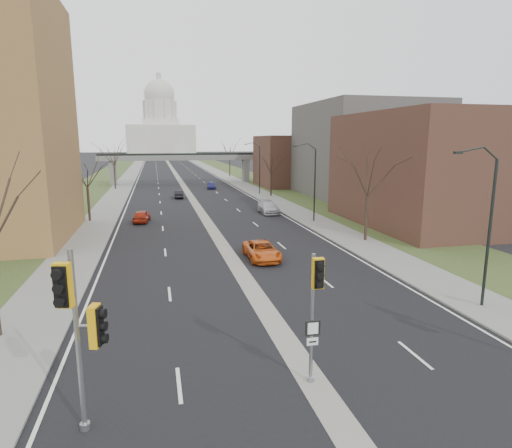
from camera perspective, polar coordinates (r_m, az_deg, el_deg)
name	(u,v)px	position (r m, az deg, el deg)	size (l,w,h in m)	color
ground	(323,398)	(16.73, 8.97, -21.92)	(700.00, 700.00, 0.00)	black
road_surface	(170,165)	(163.27, -11.39, 7.66)	(20.00, 600.00, 0.01)	black
median_strip	(170,165)	(163.27, -11.39, 7.66)	(1.20, 600.00, 0.02)	gray
sidewalk_right	(202,165)	(164.11, -7.17, 7.83)	(4.00, 600.00, 0.12)	gray
sidewalk_left	(137,166)	(163.30, -15.64, 7.49)	(4.00, 600.00, 0.12)	gray
grass_verge_right	(218,165)	(164.86, -5.07, 7.88)	(8.00, 600.00, 0.10)	#283A1B
grass_verge_left	(119,166)	(163.65, -17.75, 7.38)	(8.00, 600.00, 0.10)	#283A1B
commercial_block_near	(434,169)	(50.56, 22.68, 6.73)	(16.00, 20.00, 12.00)	#513226
commercial_block_mid	(364,150)	(73.09, 14.26, 9.49)	(18.00, 22.00, 15.00)	#56544F
commercial_block_far	(295,161)	(87.47, 5.16, 8.35)	(14.00, 14.00, 10.00)	#513226
pedestrian_bridge	(181,161)	(93.19, -9.94, 8.30)	(34.00, 3.00, 6.45)	slate
capitol	(161,128)	(333.11, -12.60, 12.44)	(48.00, 42.00, 55.75)	silver
streetlight_near	(482,182)	(25.21, 27.87, 4.96)	(2.61, 0.20, 8.70)	black
streetlight_mid	(308,160)	(47.91, 7.00, 8.44)	(2.61, 0.20, 8.70)	black
streetlight_far	(255,153)	(72.86, -0.14, 9.39)	(2.61, 0.20, 8.70)	black
tree_left_b	(86,167)	(51.55, -21.74, 7.12)	(6.75, 6.75, 8.81)	#382B21
tree_left_c	(113,152)	(85.28, -18.52, 9.13)	(7.65, 7.65, 9.99)	#382B21
tree_right_a	(369,168)	(39.61, 14.79, 7.17)	(7.20, 7.20, 9.40)	#382B21
tree_right_b	(271,161)	(70.48, 2.03, 8.41)	(6.30, 6.30, 8.22)	#382B21
tree_right_c	(229,149)	(109.52, -3.56, 9.98)	(7.65, 7.65, 9.99)	#382B21
signal_pole_left	(79,318)	(14.01, -22.49, -11.50)	(1.28, 1.00, 5.95)	gray
signal_pole_median	(315,297)	(15.81, 7.91, -9.60)	(0.58, 0.82, 5.06)	gray
car_left_near	(142,216)	(50.01, -15.01, 1.04)	(1.64, 4.08, 1.39)	#A02612
car_left_far	(179,194)	(69.79, -10.28, 3.94)	(1.34, 3.84, 1.27)	black
car_right_near	(262,250)	(33.26, 0.77, -3.54)	(2.28, 4.95, 1.38)	#D05616
car_right_mid	(268,207)	(54.37, 1.63, 2.26)	(2.12, 5.21, 1.51)	#B3B1B9
car_right_far	(211,185)	(82.66, -5.98, 5.15)	(1.55, 3.84, 1.31)	navy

